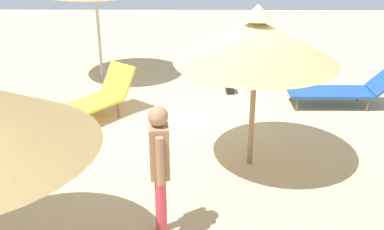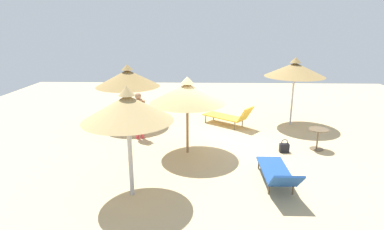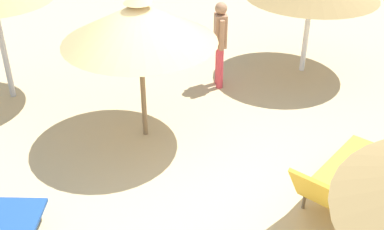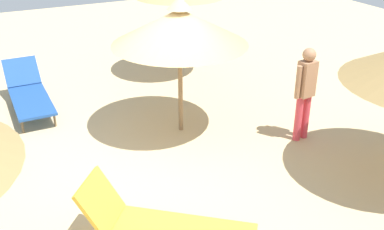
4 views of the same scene
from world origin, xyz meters
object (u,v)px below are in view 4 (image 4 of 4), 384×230
at_px(parasol_umbrella_center, 180,27).
at_px(person_standing_back, 305,88).
at_px(lounge_chair_near_left, 28,93).
at_px(lounge_chair_near_right, 161,225).
at_px(handbag, 3,164).

distance_m(parasol_umbrella_center, person_standing_back, 2.41).
xyz_separation_m(parasol_umbrella_center, lounge_chair_near_left, (2.16, 2.40, -1.60)).
relative_size(parasol_umbrella_center, lounge_chair_near_right, 1.21).
bearing_deg(person_standing_back, parasol_umbrella_center, 54.88).
height_order(lounge_chair_near_right, handbag, lounge_chair_near_right).
bearing_deg(lounge_chair_near_right, parasol_umbrella_center, -28.96).
xyz_separation_m(person_standing_back, handbag, (1.16, 4.93, -0.81)).
bearing_deg(handbag, lounge_chair_near_right, -150.40).
distance_m(parasol_umbrella_center, lounge_chair_near_left, 3.60).
bearing_deg(lounge_chair_near_right, lounge_chair_near_left, 9.24).
bearing_deg(lounge_chair_near_right, person_standing_back, -64.73).
relative_size(lounge_chair_near_left, handbag, 4.85).
bearing_deg(parasol_umbrella_center, lounge_chair_near_right, 151.04).
bearing_deg(person_standing_back, lounge_chair_near_left, 50.73).
xyz_separation_m(lounge_chair_near_right, person_standing_back, (1.59, -3.37, 0.56)).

